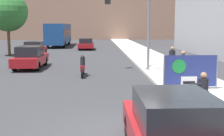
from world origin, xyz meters
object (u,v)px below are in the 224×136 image
Objects in this scene: city_bus_on_road at (59,33)px; jogger_on_sidewalk at (183,69)px; street_tree_midblock at (8,12)px; protest_banner at (190,71)px; pedestrian_behind at (172,61)px; car_on_road_midblock at (35,49)px; motorcycle_on_road at (83,67)px; seated_protester at (203,89)px; traffic_light_pole at (132,13)px; car_on_road_distant at (86,44)px; parked_car_curbside at (173,128)px; car_on_road_nearest at (30,57)px.

jogger_on_sidewalk is at bearing -73.40° from city_bus_on_road.
protest_banner is at bearing -54.10° from street_tree_midblock.
car_on_road_midblock is (-10.21, 13.92, -0.28)m from pedestrian_behind.
city_bus_on_road reaches higher than motorcycle_on_road.
street_tree_midblock reaches higher than seated_protester.
protest_banner is 7.39m from traffic_light_pole.
motorcycle_on_road is (-3.11, -1.88, -3.21)m from traffic_light_pole.
seated_protester is at bearing -147.80° from pedestrian_behind.
pedestrian_behind is at bearing -53.74° from car_on_road_midblock.
street_tree_midblock is at bearing 125.90° from protest_banner.
traffic_light_pole is 2.42× the size of motorcycle_on_road.
pedestrian_behind is 0.41× the size of car_on_road_midblock.
car_on_road_distant is (4.75, 8.03, -0.01)m from car_on_road_midblock.
parked_car_curbside is at bearing -78.09° from motorcycle_on_road.
motorcycle_on_road is at bearing 136.52° from protest_banner.
protest_banner is 12.11m from car_on_road_nearest.
traffic_light_pole reaches higher than car_on_road_midblock.
seated_protester is 10.31m from traffic_light_pole.
car_on_road_nearest reaches higher than parked_car_curbside.
car_on_road_midblock is at bearing 72.84° from pedestrian_behind.
motorcycle_on_road is at bearing -88.60° from car_on_road_distant.
traffic_light_pole is at bearing -73.09° from city_bus_on_road.
parked_car_curbside is (-2.29, -7.56, -0.24)m from jogger_on_sidewalk.
traffic_light_pole is at bearing -45.35° from street_tree_midblock.
protest_banner is at bearing -43.48° from motorcycle_on_road.
motorcycle_on_road is at bearing -58.89° from street_tree_midblock.
protest_banner is at bearing -59.40° from car_on_road_midblock.
jogger_on_sidewalk is 2.86m from pedestrian_behind.
street_tree_midblock is (-10.91, 11.04, 0.54)m from traffic_light_pole.
car_on_road_nearest is at bearing 96.78° from pedestrian_behind.
car_on_road_midblock is at bearing 120.60° from protest_banner.
seated_protester is at bearing 106.11° from jogger_on_sidewalk.
car_on_road_distant is at bearing 50.55° from pedestrian_behind.
pedestrian_behind is 0.38× the size of car_on_road_distant.
jogger_on_sidewalk is 0.54m from protest_banner.
traffic_light_pole is at bearing -14.47° from car_on_road_nearest.
protest_banner is at bearing -143.30° from pedestrian_behind.
jogger_on_sidewalk is 0.41× the size of car_on_road_midblock.
protest_banner reaches higher than parked_car_curbside.
car_on_road_nearest is at bearing 129.19° from seated_protester.
pedestrian_behind reaches higher than motorcycle_on_road.
jogger_on_sidewalk is 32.98m from city_bus_on_road.
jogger_on_sidewalk is 0.14× the size of city_bus_on_road.
city_bus_on_road is at bearing -52.41° from jogger_on_sidewalk.
protest_banner is 22.01m from street_tree_midblock.
car_on_road_nearest is (-8.75, 8.37, -0.18)m from protest_banner.
street_tree_midblock is (-7.80, 12.92, 3.76)m from motorcycle_on_road.
car_on_road_midblock is 1.87× the size of motorcycle_on_road.
car_on_road_distant is (-4.96, 28.52, -0.10)m from seated_protester.
car_on_road_midblock is at bearing 128.04° from traffic_light_pole.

